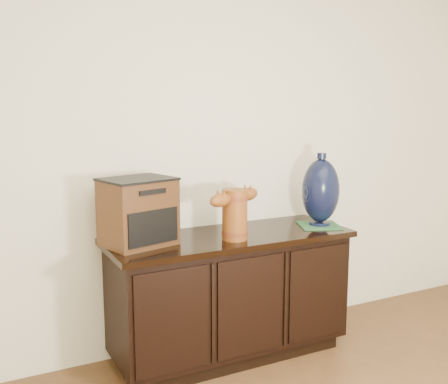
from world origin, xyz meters
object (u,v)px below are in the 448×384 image
sideboard (230,294)px  terracotta_vessel (235,211)px  tv_radio (138,212)px  lamp_base (321,191)px  spray_can (171,219)px

sideboard → terracotta_vessel: size_ratio=3.66×
tv_radio → lamp_base: size_ratio=0.94×
lamp_base → spray_can: size_ratio=2.50×
sideboard → tv_radio: bearing=177.0°
tv_radio → spray_can: bearing=14.4°
spray_can → lamp_base: bearing=-13.6°
sideboard → spray_can: 0.57m
sideboard → lamp_base: bearing=-5.3°
lamp_base → spray_can: bearing=166.4°
sideboard → tv_radio: (-0.55, 0.03, 0.55)m
sideboard → lamp_base: lamp_base is taller
sideboard → terracotta_vessel: 0.54m
sideboard → spray_can: bearing=151.5°
spray_can → sideboard: bearing=-28.5°
tv_radio → lamp_base: 1.16m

